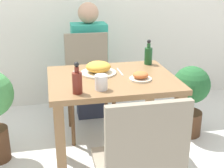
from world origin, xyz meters
TOP-DOWN VIEW (x-y plane):
  - dining_table at (0.00, 0.00)m, footprint 0.86×0.68m
  - chair_near at (0.00, -0.68)m, footprint 0.42×0.42m
  - chair_far at (-0.07, 0.71)m, footprint 0.42×0.42m
  - food_plate at (-0.08, 0.10)m, footprint 0.25×0.25m
  - side_plate at (0.17, -0.09)m, footprint 0.15×0.15m
  - drink_cup at (-0.11, -0.22)m, footprint 0.08×0.08m
  - sauce_bottle at (-0.26, -0.25)m, footprint 0.06×0.06m
  - condiment_bottle at (0.34, 0.25)m, footprint 0.06×0.06m
  - fork_utensil at (-0.23, 0.10)m, footprint 0.03×0.17m
  - spoon_utensil at (0.08, 0.10)m, footprint 0.01×0.17m
  - potted_plant_right at (0.82, 0.44)m, footprint 0.33×0.33m
  - person_figure at (-0.02, 1.02)m, footprint 0.34×0.22m

SIDE VIEW (x-z plane):
  - potted_plant_right at x=0.82m, z-range 0.06..0.72m
  - chair_near at x=0.00m, z-range 0.07..0.98m
  - chair_far at x=-0.07m, z-range 0.07..0.98m
  - person_figure at x=-0.02m, z-range 0.00..1.17m
  - dining_table at x=0.00m, z-range 0.24..1.00m
  - fork_utensil at x=-0.23m, z-range 0.77..0.77m
  - spoon_utensil at x=0.08m, z-range 0.77..0.77m
  - side_plate at x=0.17m, z-range 0.76..0.82m
  - food_plate at x=-0.08m, z-range 0.76..0.85m
  - drink_cup at x=-0.11m, z-range 0.77..0.86m
  - sauce_bottle at x=-0.26m, z-range 0.74..0.94m
  - condiment_bottle at x=0.34m, z-range 0.74..0.94m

